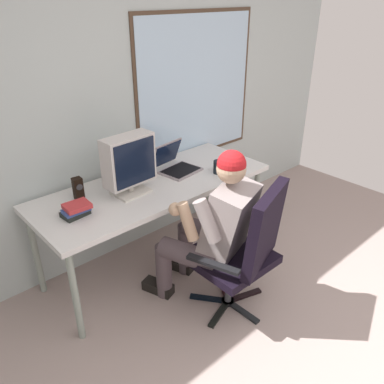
% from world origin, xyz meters
% --- Properties ---
extents(wall_rear, '(5.36, 0.08, 2.72)m').
position_xyz_m(wall_rear, '(0.04, 2.54, 1.36)').
color(wall_rear, '#B3BFBE').
rests_on(wall_rear, ground).
extents(desk, '(1.88, 0.74, 0.75)m').
position_xyz_m(desk, '(-0.01, 2.11, 0.69)').
color(desk, gray).
rests_on(desk, ground).
extents(office_chair, '(0.69, 0.62, 0.99)m').
position_xyz_m(office_chair, '(0.11, 1.27, 0.55)').
color(office_chair, black).
rests_on(office_chair, ground).
extents(person_seated, '(0.67, 0.86, 1.20)m').
position_xyz_m(person_seated, '(0.03, 1.52, 0.62)').
color(person_seated, '#4F4146').
rests_on(person_seated, ground).
extents(crt_monitor, '(0.39, 0.21, 0.44)m').
position_xyz_m(crt_monitor, '(-0.23, 2.10, 1.00)').
color(crt_monitor, beige).
rests_on(crt_monitor, desk).
extents(laptop, '(0.35, 0.36, 0.23)m').
position_xyz_m(laptop, '(0.28, 2.22, 0.81)').
color(laptop, gray).
rests_on(laptop, desk).
extents(wine_glass, '(0.09, 0.09, 0.14)m').
position_xyz_m(wine_glass, '(0.66, 1.93, 0.84)').
color(wine_glass, silver).
rests_on(wine_glass, desk).
extents(desk_speaker, '(0.07, 0.07, 0.16)m').
position_xyz_m(desk_speaker, '(-0.55, 2.27, 0.83)').
color(desk_speaker, black).
rests_on(desk_speaker, desk).
extents(book_stack, '(0.19, 0.15, 0.09)m').
position_xyz_m(book_stack, '(-0.68, 2.07, 0.79)').
color(book_stack, black).
rests_on(book_stack, desk).
extents(coffee_mug, '(0.07, 0.07, 0.11)m').
position_xyz_m(coffee_mug, '(0.49, 1.92, 0.80)').
color(coffee_mug, black).
rests_on(coffee_mug, desk).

